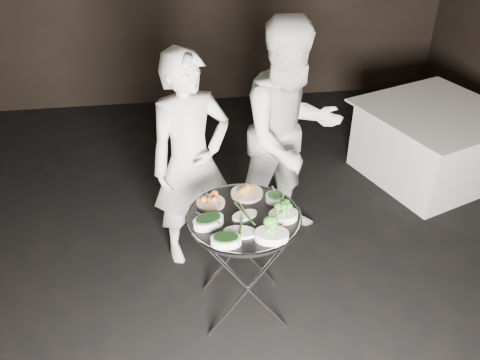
{
  "coord_description": "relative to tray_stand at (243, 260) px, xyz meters",
  "views": [
    {
      "loc": [
        -0.28,
        -2.39,
        2.65
      ],
      "look_at": [
        0.09,
        0.17,
        0.95
      ],
      "focal_mm": 38.0,
      "sensor_mm": 36.0,
      "label": 1
    }
  ],
  "objects": [
    {
      "name": "floor",
      "position": [
        -0.09,
        -0.02,
        -0.46
      ],
      "size": [
        6.0,
        7.0,
        0.05
      ],
      "primitive_type": "cube",
      "color": "black",
      "rests_on": "ground"
    },
    {
      "name": "tray_stand",
      "position": [
        0.0,
        0.0,
        0.0
      ],
      "size": [
        0.53,
        0.44,
        0.77
      ],
      "rotation": [
        0.0,
        0.0,
        0.16
      ],
      "color": "silver",
      "rests_on": "floor"
    },
    {
      "name": "serving_tray",
      "position": [
        0.0,
        -0.0,
        0.34
      ],
      "size": [
        0.7,
        0.7,
        0.04
      ],
      "color": "black",
      "rests_on": "tray_stand"
    },
    {
      "name": "potato_plate_a",
      "position": [
        -0.18,
        0.15,
        0.38
      ],
      "size": [
        0.18,
        0.18,
        0.06
      ],
      "rotation": [
        0.0,
        0.0,
        -0.32
      ],
      "color": "beige",
      "rests_on": "serving_tray"
    },
    {
      "name": "potato_plate_b",
      "position": [
        0.06,
        0.22,
        0.39
      ],
      "size": [
        0.22,
        0.22,
        0.08
      ],
      "rotation": [
        0.0,
        0.0,
        0.43
      ],
      "color": "beige",
      "rests_on": "serving_tray"
    },
    {
      "name": "greens_bowl",
      "position": [
        0.22,
        0.13,
        0.39
      ],
      "size": [
        0.12,
        0.12,
        0.07
      ],
      "rotation": [
        0.0,
        0.0,
        0.07
      ],
      "color": "white",
      "rests_on": "serving_tray"
    },
    {
      "name": "asparagus_plate_a",
      "position": [
        0.01,
        -0.0,
        0.37
      ],
      "size": [
        0.18,
        0.14,
        0.03
      ],
      "rotation": [
        0.0,
        0.0,
        0.35
      ],
      "color": "white",
      "rests_on": "serving_tray"
    },
    {
      "name": "asparagus_plate_b",
      "position": [
        -0.04,
        -0.16,
        0.37
      ],
      "size": [
        0.21,
        0.15,
        0.04
      ],
      "rotation": [
        0.0,
        0.0,
        -0.23
      ],
      "color": "white",
      "rests_on": "serving_tray"
    },
    {
      "name": "spinach_bowl_a",
      "position": [
        -0.22,
        -0.06,
        0.39
      ],
      "size": [
        0.22,
        0.18,
        0.08
      ],
      "rotation": [
        0.0,
        0.0,
        0.33
      ],
      "color": "white",
      "rests_on": "serving_tray"
    },
    {
      "name": "spinach_bowl_b",
      "position": [
        -0.14,
        -0.24,
        0.39
      ],
      "size": [
        0.18,
        0.13,
        0.07
      ],
      "rotation": [
        0.0,
        0.0,
        -0.09
      ],
      "color": "white",
      "rests_on": "serving_tray"
    },
    {
      "name": "broccoli_bowl_a",
      "position": [
        0.23,
        -0.06,
        0.39
      ],
      "size": [
        0.19,
        0.14,
        0.07
      ],
      "rotation": [
        0.0,
        0.0,
        0.08
      ],
      "color": "white",
      "rests_on": "serving_tray"
    },
    {
      "name": "broccoli_bowl_b",
      "position": [
        0.13,
        -0.23,
        0.39
      ],
      "size": [
        0.22,
        0.18,
        0.08
      ],
      "rotation": [
        0.0,
        0.0,
        -0.21
      ],
      "color": "white",
      "rests_on": "serving_tray"
    },
    {
      "name": "serving_utensils",
      "position": [
        0.02,
        0.07,
        0.4
      ],
      "size": [
        0.58,
        0.41,
        0.01
      ],
      "color": "silver",
      "rests_on": "serving_tray"
    },
    {
      "name": "waiter_left",
      "position": [
        -0.28,
        0.64,
        0.38
      ],
      "size": [
        0.69,
        0.56,
        1.62
      ],
      "primitive_type": "imported",
      "rotation": [
        0.0,
        0.0,
        0.34
      ],
      "color": "silver",
      "rests_on": "floor"
    },
    {
      "name": "waiter_right",
      "position": [
        0.46,
        0.79,
        0.45
      ],
      "size": [
        1.02,
        0.89,
        1.76
      ],
      "primitive_type": "imported",
      "rotation": [
        0.0,
        0.0,
        0.31
      ],
      "color": "silver",
      "rests_on": "floor"
    },
    {
      "name": "dining_table",
      "position": [
        1.99,
        1.42,
        -0.09
      ],
      "size": [
        1.19,
        1.19,
        0.68
      ],
      "rotation": [
        0.0,
        0.0,
        0.35
      ],
      "color": "silver",
      "rests_on": "floor"
    }
  ]
}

